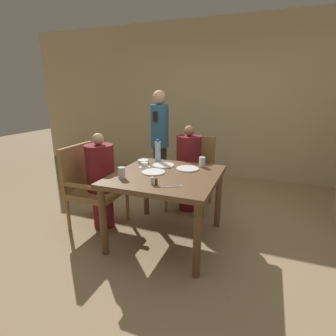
% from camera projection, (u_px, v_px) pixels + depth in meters
% --- Properties ---
extents(ground_plane, '(16.00, 16.00, 0.00)m').
position_uv_depth(ground_plane, '(166.00, 238.00, 2.92)').
color(ground_plane, '#9E8460').
extents(wall_back, '(8.00, 0.06, 2.80)m').
position_uv_depth(wall_back, '(217.00, 101.00, 4.80)').
color(wall_back, '#C6B289').
rests_on(wall_back, ground_plane).
extents(dining_table, '(1.06, 1.08, 0.75)m').
position_uv_depth(dining_table, '(166.00, 183.00, 2.73)').
color(dining_table, brown).
rests_on(dining_table, ground_plane).
extents(chair_left_side, '(0.56, 0.56, 0.98)m').
position_uv_depth(chair_left_side, '(91.00, 183.00, 3.10)').
color(chair_left_side, olive).
rests_on(chair_left_side, ground_plane).
extents(diner_in_left_chair, '(0.32, 0.32, 1.13)m').
position_uv_depth(diner_in_left_chair, '(101.00, 180.00, 3.03)').
color(diner_in_left_chair, maroon).
rests_on(diner_in_left_chair, ground_plane).
extents(chair_far_side, '(0.56, 0.56, 0.98)m').
position_uv_depth(chair_far_side, '(192.00, 170.00, 3.64)').
color(chair_far_side, olive).
rests_on(chair_far_side, ground_plane).
extents(diner_in_far_chair, '(0.32, 0.32, 1.16)m').
position_uv_depth(diner_in_far_chair, '(189.00, 168.00, 3.48)').
color(diner_in_far_chair, maroon).
rests_on(diner_in_far_chair, ground_plane).
extents(standing_host, '(0.27, 0.31, 1.59)m').
position_uv_depth(standing_host, '(160.00, 140.00, 4.01)').
color(standing_host, '#2D2D33').
rests_on(standing_host, ground_plane).
extents(plate_main_left, '(0.25, 0.25, 0.01)m').
position_uv_depth(plate_main_left, '(163.00, 165.00, 3.00)').
color(plate_main_left, white).
rests_on(plate_main_left, dining_table).
extents(plate_main_right, '(0.25, 0.25, 0.01)m').
position_uv_depth(plate_main_right, '(153.00, 172.00, 2.75)').
color(plate_main_right, white).
rests_on(plate_main_right, dining_table).
extents(plate_dessert_center, '(0.25, 0.25, 0.01)m').
position_uv_depth(plate_dessert_center, '(187.00, 169.00, 2.87)').
color(plate_dessert_center, white).
rests_on(plate_dessert_center, dining_table).
extents(teacup_with_saucer, '(0.13, 0.13, 0.06)m').
position_uv_depth(teacup_with_saucer, '(144.00, 165.00, 2.92)').
color(teacup_with_saucer, white).
rests_on(teacup_with_saucer, dining_table).
extents(bowl_small, '(0.13, 0.13, 0.04)m').
position_uv_depth(bowl_small, '(143.00, 162.00, 3.10)').
color(bowl_small, white).
rests_on(bowl_small, dining_table).
extents(water_bottle, '(0.07, 0.07, 0.27)m').
position_uv_depth(water_bottle, '(158.00, 151.00, 3.14)').
color(water_bottle, '#A3C6DB').
rests_on(water_bottle, dining_table).
extents(glass_tall_near, '(0.07, 0.07, 0.11)m').
position_uv_depth(glass_tall_near, '(202.00, 162.00, 2.95)').
color(glass_tall_near, silver).
rests_on(glass_tall_near, dining_table).
extents(glass_tall_mid, '(0.07, 0.07, 0.11)m').
position_uv_depth(glass_tall_mid, '(122.00, 173.00, 2.56)').
color(glass_tall_mid, silver).
rests_on(glass_tall_mid, dining_table).
extents(salt_shaker, '(0.03, 0.03, 0.07)m').
position_uv_depth(salt_shaker, '(152.00, 181.00, 2.39)').
color(salt_shaker, white).
rests_on(salt_shaker, dining_table).
extents(pepper_shaker, '(0.03, 0.03, 0.07)m').
position_uv_depth(pepper_shaker, '(156.00, 181.00, 2.38)').
color(pepper_shaker, '#4C3D2D').
rests_on(pepper_shaker, dining_table).
extents(fork_beside_plate, '(0.17, 0.11, 0.00)m').
position_uv_depth(fork_beside_plate, '(174.00, 187.00, 2.34)').
color(fork_beside_plate, silver).
rests_on(fork_beside_plate, dining_table).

